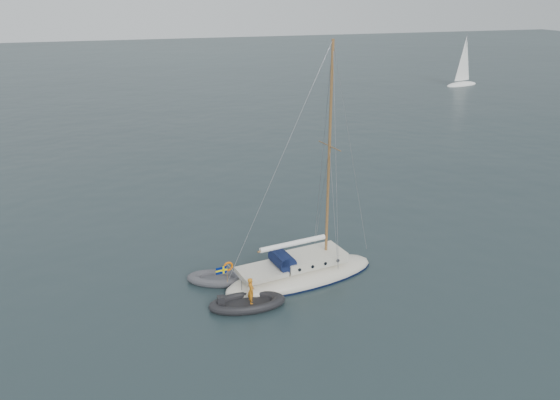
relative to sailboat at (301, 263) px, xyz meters
name	(u,v)px	position (x,y,z in m)	size (l,w,h in m)	color
ground	(296,276)	(-0.14, 0.37, -0.94)	(300.00, 300.00, 0.00)	black
sailboat	(301,263)	(0.00, 0.00, 0.00)	(8.72, 2.62, 12.42)	beige
dinghy	(217,279)	(-4.16, 0.96, -0.74)	(3.13, 1.41, 0.45)	#505056
rib	(247,302)	(-3.29, -1.71, -0.71)	(3.66, 1.66, 1.50)	black
distant_yacht_b	(464,62)	(44.23, 49.64, 2.55)	(6.17, 3.29, 8.18)	white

